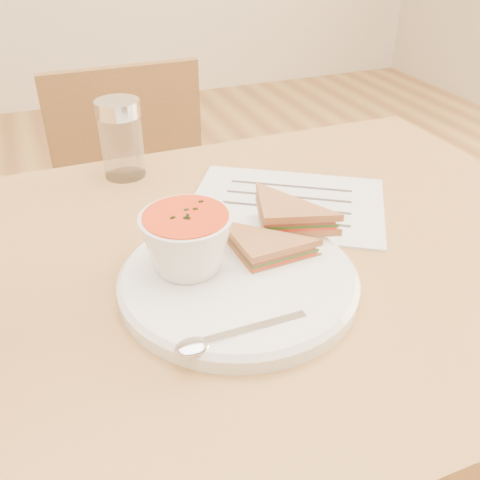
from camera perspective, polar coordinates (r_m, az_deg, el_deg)
name	(u,v)px	position (r m, az deg, el deg)	size (l,w,h in m)	color
dining_table	(234,442)	(0.94, -0.62, -20.74)	(1.00, 0.70, 0.75)	brown
chair_far	(153,256)	(1.30, -9.23, -1.65)	(0.36, 0.36, 0.82)	brown
plate	(238,281)	(0.62, -0.17, -4.38)	(0.28, 0.28, 0.02)	white
soup_bowl	(187,244)	(0.61, -5.65, -0.44)	(0.10, 0.10, 0.07)	white
sandwich_half_a	(252,269)	(0.60, 1.29, -3.06)	(0.09, 0.09, 0.03)	#BF7643
sandwich_half_b	(264,229)	(0.65, 2.59, 1.18)	(0.10, 0.10, 0.03)	#BF7643
spoon	(242,332)	(0.53, 0.22, -9.81)	(0.18, 0.04, 0.01)	silver
paper_menu	(287,203)	(0.79, 5.01, 3.95)	(0.28, 0.21, 0.00)	white
condiment_shaker	(121,139)	(0.87, -12.53, 10.47)	(0.07, 0.07, 0.12)	silver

